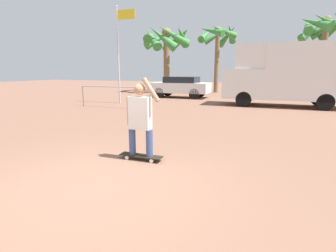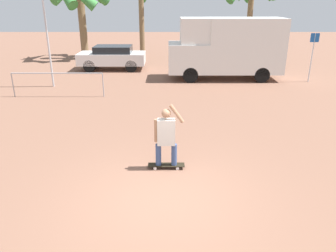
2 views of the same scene
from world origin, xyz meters
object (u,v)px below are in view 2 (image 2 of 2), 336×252
at_px(camper_van, 226,47).
at_px(flagpole, 46,21).
at_px(person_skateboarder, 165,134).
at_px(street_sign, 311,51).
at_px(parked_car_white, 111,57).
at_px(skateboard, 165,165).

bearing_deg(camper_van, flagpole, -168.30).
height_order(camper_van, flagpole, flagpole).
distance_m(person_skateboarder, street_sign, 12.04).
xyz_separation_m(parked_car_white, street_sign, (10.77, -3.28, 0.80)).
relative_size(skateboard, person_skateboarder, 0.58).
bearing_deg(flagpole, person_skateboarder, -56.90).
distance_m(skateboard, street_sign, 12.12).
height_order(camper_van, street_sign, camper_van).
distance_m(skateboard, person_skateboarder, 0.86).
relative_size(person_skateboarder, street_sign, 0.65).
xyz_separation_m(person_skateboarder, camper_van, (3.19, 10.28, 0.77)).
bearing_deg(person_skateboarder, camper_van, 72.75).
relative_size(camper_van, parked_car_white, 1.49).
height_order(person_skateboarder, street_sign, street_sign).
xyz_separation_m(skateboard, camper_van, (3.19, 10.28, 1.63)).
bearing_deg(skateboard, person_skateboarder, -180.00).
relative_size(flagpole, street_sign, 2.14).
height_order(skateboard, camper_van, camper_van).
distance_m(skateboard, parked_car_white, 13.21).
bearing_deg(camper_van, parked_car_white, 159.31).
relative_size(skateboard, street_sign, 0.37).
bearing_deg(person_skateboarder, flagpole, 123.10).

